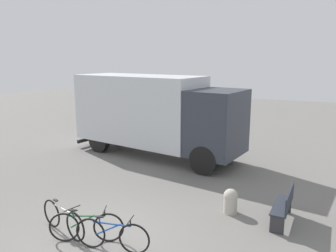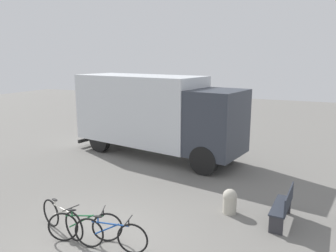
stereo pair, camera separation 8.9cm
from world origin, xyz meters
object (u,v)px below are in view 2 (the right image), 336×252
at_px(bicycle_middle, 85,226).
at_px(bollard_near_bench, 230,201).
at_px(bicycle_near, 62,218).
at_px(delivery_truck, 154,112).
at_px(bicycle_far, 110,235).
at_px(park_bench, 284,205).

relative_size(bicycle_middle, bollard_near_bench, 2.35).
bearing_deg(bollard_near_bench, bicycle_near, -142.39).
bearing_deg(bicycle_near, delivery_truck, 114.32).
distance_m(bicycle_near, bicycle_far, 1.53).
bearing_deg(bicycle_middle, park_bench, 10.77).
height_order(delivery_truck, bicycle_near, delivery_truck).
relative_size(delivery_truck, bicycle_far, 4.59).
bearing_deg(delivery_truck, bicycle_middle, -66.37).
bearing_deg(bollard_near_bench, bicycle_middle, -134.67).
relative_size(bicycle_near, bicycle_far, 0.97).
bearing_deg(park_bench, bollard_near_bench, 93.95).
xyz_separation_m(bicycle_near, bollard_near_bench, (3.55, 2.74, -0.02)).
bearing_deg(bicycle_far, park_bench, 30.36).
distance_m(delivery_truck, bollard_near_bench, 6.34).
relative_size(bicycle_near, bollard_near_bench, 2.43).
bearing_deg(park_bench, bicycle_near, 122.90).
xyz_separation_m(park_bench, bicycle_middle, (-4.22, -2.82, -0.11)).
relative_size(delivery_truck, bollard_near_bench, 11.47).
xyz_separation_m(delivery_truck, bicycle_far, (2.39, -7.16, -1.57)).
bearing_deg(bicycle_middle, bollard_near_bench, 22.38).
distance_m(bicycle_near, bicycle_middle, 0.77).
bearing_deg(bollard_near_bench, park_bench, -0.22).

